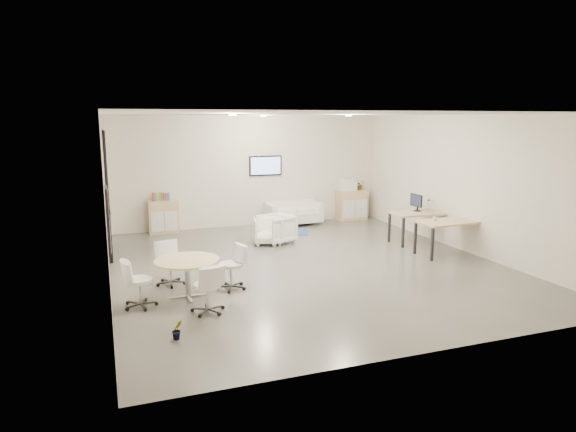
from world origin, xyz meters
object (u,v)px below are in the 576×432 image
at_px(armchair_right, 268,230).
at_px(round_table, 187,264).
at_px(sideboard_left, 163,217).
at_px(desk_front, 451,224).
at_px(sideboard_right, 352,205).
at_px(armchair_left, 276,228).
at_px(loveseat, 293,214).
at_px(desk_rear, 421,215).

distance_m(armchair_right, round_table, 4.15).
height_order(sideboard_left, round_table, sideboard_left).
bearing_deg(armchair_right, desk_front, -21.11).
bearing_deg(sideboard_right, sideboard_left, 179.84).
relative_size(sideboard_left, round_table, 0.80).
bearing_deg(armchair_left, armchair_right, -104.41).
relative_size(loveseat, armchair_right, 2.27).
bearing_deg(armchair_right, loveseat, 67.27).
relative_size(loveseat, round_table, 1.44).
xyz_separation_m(armchair_left, desk_rear, (3.46, -1.19, 0.31)).
xyz_separation_m(sideboard_left, sideboard_right, (5.76, -0.02, 0.01)).
relative_size(armchair_left, desk_rear, 0.51).
bearing_deg(round_table, sideboard_right, 42.42).
bearing_deg(sideboard_left, round_table, -92.11).
relative_size(sideboard_right, desk_front, 0.59).
bearing_deg(desk_rear, armchair_right, 166.00).
xyz_separation_m(sideboard_right, desk_front, (0.21, -4.58, 0.26)).
relative_size(armchair_right, desk_front, 0.46).
bearing_deg(armchair_right, armchair_left, 16.17).
distance_m(armchair_right, desk_rear, 3.88).
xyz_separation_m(armchair_left, desk_front, (3.42, -2.44, 0.32)).
distance_m(sideboard_left, sideboard_right, 5.76).
xyz_separation_m(sideboard_left, desk_rear, (6.01, -3.35, 0.26)).
bearing_deg(sideboard_left, desk_rear, -29.15).
xyz_separation_m(desk_rear, desk_front, (-0.04, -1.25, 0.01)).
relative_size(sideboard_right, loveseat, 0.57).
bearing_deg(loveseat, armchair_left, -123.40).
bearing_deg(armchair_left, sideboard_left, -148.30).
bearing_deg(sideboard_left, sideboard_right, -0.16).
xyz_separation_m(sideboard_left, armchair_left, (2.55, -2.16, -0.05)).
distance_m(sideboard_right, armchair_right, 4.06).
xyz_separation_m(armchair_right, round_table, (-2.53, -3.29, 0.24)).
height_order(sideboard_left, armchair_left, sideboard_left).
relative_size(sideboard_right, armchair_left, 1.17).
bearing_deg(sideboard_right, loveseat, -175.59).
xyz_separation_m(desk_rear, round_table, (-6.21, -2.11, -0.10)).
bearing_deg(armchair_left, sideboard_right, 105.69).
xyz_separation_m(sideboard_right, armchair_right, (-3.43, -2.16, -0.10)).
height_order(armchair_left, round_table, armchair_left).
relative_size(loveseat, armchair_left, 2.06).
distance_m(loveseat, armchair_right, 2.45).
xyz_separation_m(sideboard_left, loveseat, (3.74, -0.17, -0.12)).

